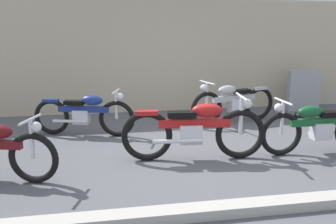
% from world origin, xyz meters
% --- Properties ---
extents(ground_plane, '(40.00, 40.00, 0.00)m').
position_xyz_m(ground_plane, '(0.00, 0.00, 0.00)').
color(ground_plane, '#56565B').
extents(building_wall, '(18.00, 0.30, 2.67)m').
position_xyz_m(building_wall, '(0.00, 3.46, 1.33)').
color(building_wall, beige).
rests_on(building_wall, ground_plane).
extents(curb_strip, '(18.00, 0.24, 0.12)m').
position_xyz_m(curb_strip, '(0.00, -1.95, 0.06)').
color(curb_strip, '#B7B2A8').
rests_on(curb_strip, ground_plane).
extents(stone_marker, '(0.79, 0.26, 0.99)m').
position_xyz_m(stone_marker, '(3.31, 2.72, 0.50)').
color(stone_marker, '#9E9EA3').
rests_on(stone_marker, ground_plane).
extents(helmet, '(0.24, 0.24, 0.24)m').
position_xyz_m(helmet, '(2.63, 1.64, 0.12)').
color(helmet, black).
rests_on(helmet, ground_plane).
extents(motorcycle_red, '(2.24, 0.62, 1.00)m').
position_xyz_m(motorcycle_red, '(-0.17, -0.18, 0.48)').
color(motorcycle_red, black).
rests_on(motorcycle_red, ground_plane).
extents(motorcycle_silver, '(2.04, 0.77, 0.94)m').
position_xyz_m(motorcycle_silver, '(1.19, 1.87, 0.45)').
color(motorcycle_silver, black).
rests_on(motorcycle_silver, ground_plane).
extents(motorcycle_green, '(2.02, 0.56, 0.90)m').
position_xyz_m(motorcycle_green, '(1.86, -0.25, 0.44)').
color(motorcycle_green, black).
rests_on(motorcycle_green, ground_plane).
extents(motorcycle_blue, '(1.90, 0.77, 0.88)m').
position_xyz_m(motorcycle_blue, '(-1.91, 1.47, 0.42)').
color(motorcycle_blue, black).
rests_on(motorcycle_blue, ground_plane).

